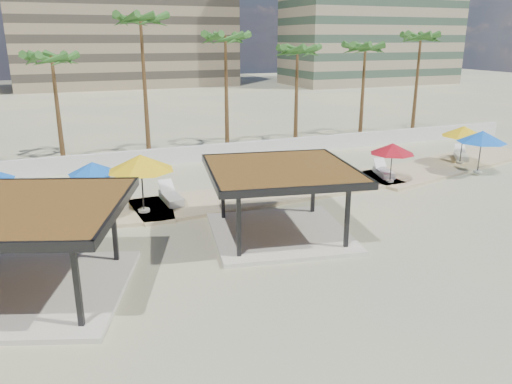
% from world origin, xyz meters
% --- Properties ---
extents(ground, '(200.00, 200.00, 0.00)m').
position_xyz_m(ground, '(0.00, 0.00, 0.00)').
color(ground, '#C3B681').
rests_on(ground, ground).
extents(promenade, '(44.45, 7.97, 0.24)m').
position_xyz_m(promenade, '(2.00, 7.67, 0.06)').
color(promenade, '#C6B284').
rests_on(promenade, ground).
extents(boundary_wall, '(56.00, 0.30, 1.20)m').
position_xyz_m(boundary_wall, '(0.00, 16.00, 0.60)').
color(boundary_wall, silver).
rests_on(boundary_wall, ground).
extents(building_mid, '(38.00, 16.00, 30.40)m').
position_xyz_m(building_mid, '(4.00, 78.00, 14.27)').
color(building_mid, '#847259').
rests_on(building_mid, ground).
extents(pavilion_central, '(7.27, 7.27, 3.18)m').
position_xyz_m(pavilion_central, '(-0.32, 1.23, 1.89)').
color(pavilion_central, beige).
rests_on(pavilion_central, ground).
extents(pavilion_west, '(8.30, 8.30, 3.30)m').
position_xyz_m(pavilion_west, '(-10.54, -0.56, 1.97)').
color(pavilion_west, beige).
rests_on(pavilion_west, ground).
extents(umbrella_b, '(4.00, 4.00, 2.93)m').
position_xyz_m(umbrella_b, '(-5.56, 6.19, 2.70)').
color(umbrella_b, beige).
rests_on(umbrella_b, promenade).
extents(umbrella_c, '(3.06, 3.06, 2.37)m').
position_xyz_m(umbrella_c, '(9.25, 6.11, 2.22)').
color(umbrella_c, beige).
rests_on(umbrella_c, promenade).
extents(umbrella_d, '(3.10, 3.10, 2.72)m').
position_xyz_m(umbrella_d, '(15.85, 5.80, 2.52)').
color(umbrella_d, beige).
rests_on(umbrella_d, promenade).
extents(umbrella_e, '(3.62, 3.62, 2.60)m').
position_xyz_m(umbrella_e, '(16.63, 8.19, 2.42)').
color(umbrella_e, beige).
rests_on(umbrella_e, promenade).
extents(umbrella_f, '(3.11, 3.11, 2.26)m').
position_xyz_m(umbrella_f, '(-7.70, 8.38, 2.12)').
color(umbrella_f, beige).
rests_on(umbrella_f, promenade).
extents(lounger_a, '(0.91, 2.48, 0.92)m').
position_xyz_m(lounger_a, '(-3.94, 7.31, 0.40)').
color(lounger_a, silver).
rests_on(lounger_a, promenade).
extents(lounger_b, '(1.37, 2.42, 0.87)m').
position_xyz_m(lounger_b, '(9.77, 7.51, 0.39)').
color(lounger_b, silver).
rests_on(lounger_b, promenade).
extents(lounger_c, '(1.36, 2.42, 0.87)m').
position_xyz_m(lounger_c, '(7.08, 9.12, 0.39)').
color(lounger_c, silver).
rests_on(lounger_c, promenade).
extents(lounger_d, '(1.92, 2.30, 0.87)m').
position_xyz_m(lounger_d, '(17.71, 9.24, 0.39)').
color(lounger_d, silver).
rests_on(lounger_d, promenade).
extents(palm_c, '(3.00, 3.00, 8.08)m').
position_xyz_m(palm_c, '(-9.00, 18.10, 6.98)').
color(palm_c, brown).
rests_on(palm_c, ground).
extents(palm_d, '(3.00, 3.00, 10.59)m').
position_xyz_m(palm_d, '(-3.00, 18.90, 9.34)').
color(palm_d, brown).
rests_on(palm_d, ground).
extents(palm_e, '(3.00, 3.00, 9.35)m').
position_xyz_m(palm_e, '(3.00, 18.40, 8.18)').
color(palm_e, brown).
rests_on(palm_e, ground).
extents(palm_f, '(3.00, 3.00, 8.41)m').
position_xyz_m(palm_f, '(9.00, 18.60, 7.30)').
color(palm_f, brown).
rests_on(palm_f, ground).
extents(palm_g, '(3.00, 3.00, 8.58)m').
position_xyz_m(palm_g, '(15.00, 18.20, 7.46)').
color(palm_g, brown).
rests_on(palm_g, ground).
extents(palm_h, '(3.00, 3.00, 9.41)m').
position_xyz_m(palm_h, '(21.00, 18.80, 8.24)').
color(palm_h, brown).
rests_on(palm_h, ground).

